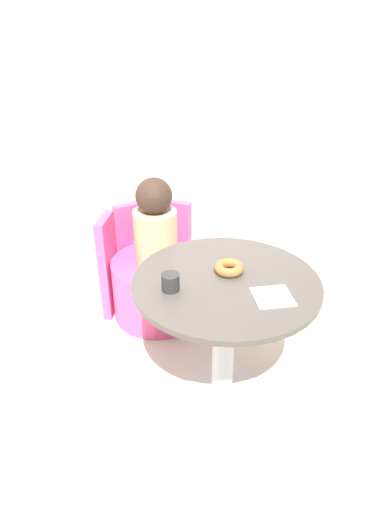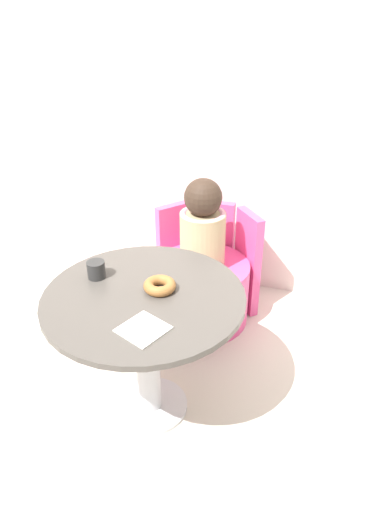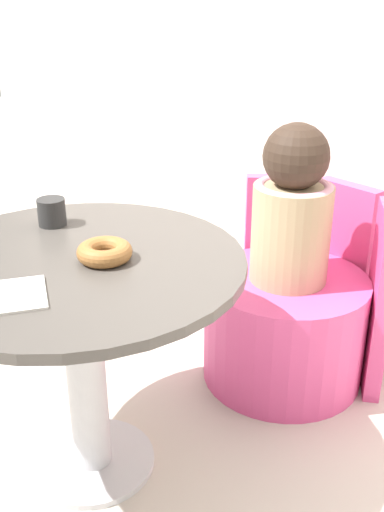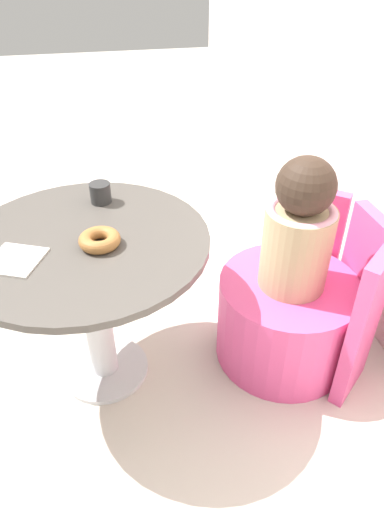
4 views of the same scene
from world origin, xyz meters
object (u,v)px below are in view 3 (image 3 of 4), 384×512
at_px(round_table, 81,310).
at_px(cup, 52,212).
at_px(child_figure, 292,210).
at_px(tub_chair, 284,328).
at_px(donut, 104,252).

relative_size(round_table, cup, 10.78).
xyz_separation_m(child_figure, cup, (-0.28, -0.65, 0.07)).
height_order(round_table, cup, cup).
bearing_deg(tub_chair, cup, -113.55).
xyz_separation_m(round_table, donut, (0.05, 0.05, 0.16)).
distance_m(tub_chair, child_figure, 0.41).
bearing_deg(child_figure, cup, -113.55).
height_order(round_table, tub_chair, round_table).
relative_size(child_figure, donut, 3.80).
distance_m(child_figure, cup, 0.71).
height_order(tub_chair, donut, donut).
bearing_deg(donut, cup, 175.97).
bearing_deg(round_table, tub_chair, 86.20).
xyz_separation_m(tub_chair, child_figure, (-0.00, 0.00, 0.41)).
relative_size(tub_chair, donut, 4.05).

